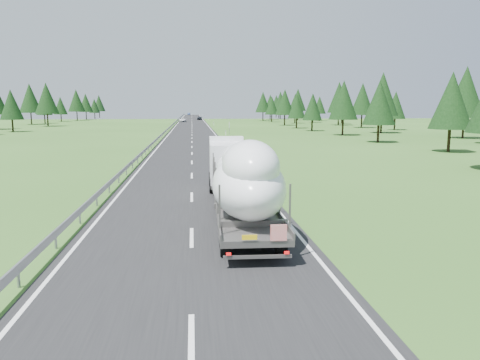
{
  "coord_description": "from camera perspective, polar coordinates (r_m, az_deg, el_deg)",
  "views": [
    {
      "loc": [
        0.1,
        -10.34,
        5.53
      ],
      "look_at": [
        2.43,
        12.53,
        1.9
      ],
      "focal_mm": 35.0,
      "sensor_mm": 36.0,
      "label": 1
    }
  ],
  "objects": [
    {
      "name": "ground",
      "position": [
        11.73,
        -5.95,
        -19.21
      ],
      "size": [
        400.0,
        400.0,
        0.0
      ],
      "primitive_type": "plane",
      "color": "#2C531B",
      "rests_on": "ground"
    },
    {
      "name": "road_surface",
      "position": [
        110.48,
        -5.88,
        6.07
      ],
      "size": [
        10.0,
        400.0,
        0.02
      ],
      "primitive_type": "cube",
      "color": "black",
      "rests_on": "ground"
    },
    {
      "name": "guardrail",
      "position": [
        110.52,
        -8.65,
        6.32
      ],
      "size": [
        0.1,
        400.0,
        0.76
      ],
      "color": "slate",
      "rests_on": "ground"
    },
    {
      "name": "marker_posts",
      "position": [
        165.54,
        -3.61,
        7.23
      ],
      "size": [
        0.13,
        350.08,
        1.0
      ],
      "color": "silver",
      "rests_on": "ground"
    },
    {
      "name": "highway_sign",
      "position": [
        90.69,
        -1.32,
        6.62
      ],
      "size": [
        0.08,
        0.9,
        2.6
      ],
      "color": "slate",
      "rests_on": "ground"
    },
    {
      "name": "tree_line_right",
      "position": [
        110.89,
        14.6,
        9.45
      ],
      "size": [
        28.21,
        255.24,
        12.65
      ],
      "color": "black",
      "rests_on": "ground"
    },
    {
      "name": "boat_truck",
      "position": [
        23.59,
        -0.09,
        0.8
      ],
      "size": [
        3.12,
        18.4,
        4.24
      ],
      "color": "white",
      "rests_on": "ground"
    },
    {
      "name": "distant_van",
      "position": [
        170.26,
        -7.01,
        7.29
      ],
      "size": [
        2.51,
        5.17,
        1.42
      ],
      "primitive_type": "imported",
      "rotation": [
        0.0,
        0.0,
        -0.03
      ],
      "color": "silver",
      "rests_on": "ground"
    },
    {
      "name": "distant_car_dark",
      "position": [
        193.93,
        -4.95,
        7.53
      ],
      "size": [
        2.16,
        4.59,
        1.52
      ],
      "primitive_type": "imported",
      "rotation": [
        0.0,
        0.0,
        -0.08
      ],
      "color": "black",
      "rests_on": "ground"
    },
    {
      "name": "distant_car_blue",
      "position": [
        298.92,
        -6.25,
        8.01
      ],
      "size": [
        1.83,
        4.77,
        1.55
      ],
      "primitive_type": "imported",
      "rotation": [
        0.0,
        0.0,
        -0.04
      ],
      "color": "#192746",
      "rests_on": "ground"
    }
  ]
}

